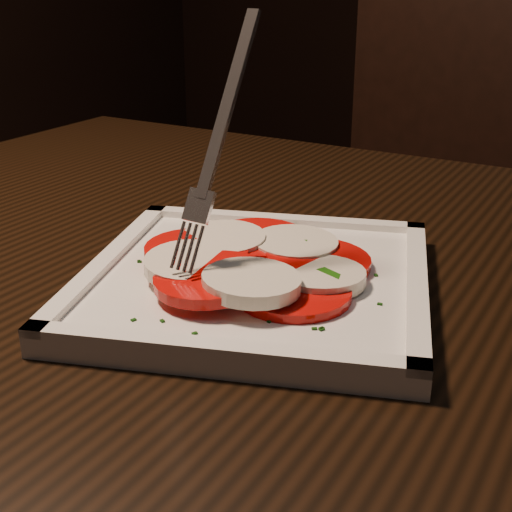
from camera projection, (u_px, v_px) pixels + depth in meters
table at (330, 373)px, 0.63m from camera, size 1.23×0.84×0.75m
chair at (420, 218)px, 1.37m from camera, size 0.49×0.49×0.93m
plate at (256, 283)px, 0.55m from camera, size 0.32×0.32×0.01m
caprese_salad at (256, 262)px, 0.54m from camera, size 0.20×0.22×0.02m
fork at (228, 135)px, 0.51m from camera, size 0.05×0.10×0.17m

